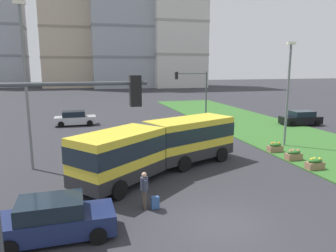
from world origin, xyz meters
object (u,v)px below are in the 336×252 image
Objects in this scene: car_black_sedan at (301,118)px; flower_planter_3 at (275,147)px; car_navy_sedan at (54,220)px; streetlight_left at (26,81)px; apartment_tower_centre at (123,15)px; articulated_bus at (160,146)px; rolling_suitcase at (155,202)px; streetlight_median at (288,90)px; apartment_tower_eastcentre at (175,25)px; flower_planter_2 at (294,155)px; pedestrian_crossing at (144,188)px; traffic_light_near_left at (46,156)px; car_silver_hatch at (75,119)px; flower_planter_1 at (315,164)px; traffic_light_far_right at (196,88)px; apartment_tower_westcentre at (76,2)px.

flower_planter_3 is at bearing -135.67° from car_black_sedan.
flower_planter_3 is (15.21, 8.42, -0.33)m from car_navy_sedan.
streetlight_left is 0.24× the size of apartment_tower_centre.
articulated_bus is 5.37m from rolling_suitcase.
car_black_sedan is 11.44m from streetlight_median.
apartment_tower_eastcentre reaches higher than car_black_sedan.
apartment_tower_eastcentre is (15.64, 78.05, 18.59)m from flower_planter_3.
pedestrian_crossing is at bearing -158.10° from flower_planter_2.
streetlight_left is (-1.96, 9.08, 4.79)m from car_navy_sedan.
traffic_light_near_left is 0.61× the size of streetlight_left.
car_silver_hatch is 0.53× the size of streetlight_median.
car_silver_hatch is at bearing 88.82° from car_navy_sedan.
rolling_suitcase is at bearing -80.69° from car_silver_hatch.
flower_planter_1 is 18.58m from streetlight_left.
pedestrian_crossing is at bearing -167.61° from flower_planter_1.
articulated_bus is 5.21m from pedestrian_crossing.
traffic_light_near_left reaches higher than pedestrian_crossing.
flower_planter_1 is at bearing -90.00° from flower_planter_2.
traffic_light_near_left is (-0.23, -27.96, 3.52)m from car_silver_hatch.
apartment_tower_centre is at bearing 77.41° from car_silver_hatch.
rolling_suitcase is 7.61m from traffic_light_near_left.
apartment_tower_eastcentre reaches higher than traffic_light_far_right.
traffic_light_near_left reaches higher than articulated_bus.
apartment_tower_westcentre reaches higher than flower_planter_1.
apartment_tower_westcentre is 15.60m from apartment_tower_centre.
apartment_tower_westcentre is at bearing 99.22° from traffic_light_far_right.
articulated_bus is 11.81m from traffic_light_near_left.
car_navy_sedan is at bearing -161.41° from rolling_suitcase.
car_navy_sedan is 30.31m from car_black_sedan.
car_navy_sedan is 0.71× the size of traffic_light_near_left.
apartment_tower_westcentre is at bearing 89.13° from car_navy_sedan.
flower_planter_1 is 85.84m from apartment_tower_eastcentre.
apartment_tower_eastcentre is at bearing 72.31° from pedestrian_crossing.
car_navy_sedan is 10.45m from streetlight_left.
flower_planter_1 is at bearing -124.96° from car_black_sedan.
traffic_light_far_right reaches higher than car_navy_sedan.
streetlight_median is at bearing 33.50° from rolling_suitcase.
articulated_bus is at bearing -87.26° from apartment_tower_westcentre.
car_navy_sedan is 2.55× the size of pedestrian_crossing.
car_navy_sedan is at bearing -149.83° from streetlight_median.
pedestrian_crossing is 12.32m from flower_planter_2.
car_black_sedan is 2.58× the size of pedestrian_crossing.
apartment_tower_eastcentre reaches higher than pedestrian_crossing.
flower_planter_1 is (15.21, 4.13, -0.33)m from car_navy_sedan.
traffic_light_near_left reaches higher than car_black_sedan.
car_navy_sedan is at bearing -156.77° from pedestrian_crossing.
streetlight_median reaches higher than car_silver_hatch.
pedestrian_crossing is at bearing -142.49° from car_black_sedan.
flower_planter_1 is at bearing -13.52° from articulated_bus.
car_black_sedan is at bearing 17.82° from streetlight_left.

